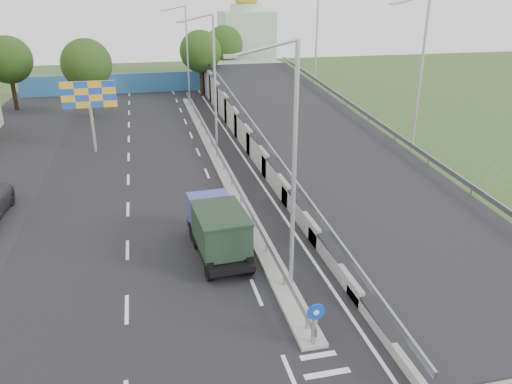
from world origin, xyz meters
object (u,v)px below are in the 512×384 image
object	(u,v)px
lamp_post_near	(290,159)
lamp_post_far	(185,48)
sign_bollard	(315,323)
church	(246,39)
dump_truck	(218,227)
lamp_post_mid	(212,77)
billboard	(89,99)

from	to	relation	value
lamp_post_near	lamp_post_far	distance (m)	40.00
sign_bollard	lamp_post_far	bearing A→B (deg)	89.86
church	sign_bollard	bearing A→B (deg)	-99.81
church	dump_truck	world-z (taller)	church
lamp_post_mid	billboard	bearing A→B (deg)	167.62
lamp_post_mid	dump_truck	xyz separation A→B (m)	(-2.32, -16.26, -4.42)
lamp_post_mid	lamp_post_far	size ratio (longest dim) A/B	1.00
church	lamp_post_mid	bearing A→B (deg)	-106.22
lamp_post_far	church	distance (m)	17.15
sign_bollard	church	distance (m)	58.84
sign_bollard	church	size ratio (longest dim) A/B	0.12
dump_truck	sign_bollard	bearing A→B (deg)	-77.50
lamp_post_mid	billboard	xyz separation A→B (m)	(-9.11, 2.00, -1.62)
lamp_post_near	lamp_post_mid	world-z (taller)	same
sign_bollard	lamp_post_mid	world-z (taller)	lamp_post_mid
church	dump_truck	xyz separation A→B (m)	(-12.21, -50.26, -3.93)
lamp_post_mid	lamp_post_far	world-z (taller)	same
lamp_post_near	dump_truck	world-z (taller)	lamp_post_near
church	dump_truck	distance (m)	51.87
sign_bollard	lamp_post_near	distance (m)	6.12
lamp_post_near	lamp_post_mid	size ratio (longest dim) A/B	1.00
lamp_post_mid	church	xyz separation A→B (m)	(9.89, 34.00, -0.50)
sign_bollard	lamp_post_near	bearing A→B (deg)	88.36
church	billboard	xyz separation A→B (m)	(-19.00, -32.00, -1.12)
billboard	dump_truck	bearing A→B (deg)	-69.61
lamp_post_far	dump_truck	world-z (taller)	lamp_post_far
lamp_post_near	billboard	distance (m)	23.87
dump_truck	billboard	bearing A→B (deg)	106.60
sign_bollard	lamp_post_mid	size ratio (longest dim) A/B	0.17
lamp_post_near	lamp_post_far	bearing A→B (deg)	90.00
lamp_post_near	dump_truck	bearing A→B (deg)	121.83
lamp_post_far	church	size ratio (longest dim) A/B	0.73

